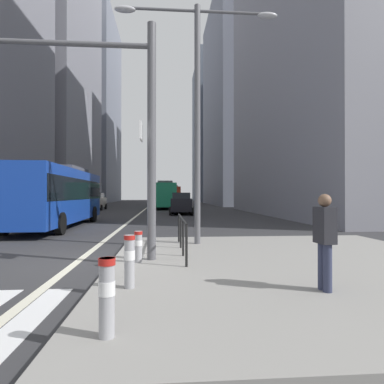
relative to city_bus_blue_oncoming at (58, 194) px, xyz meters
The scene contains 21 objects.
ground_plane 10.81m from the city_bus_blue_oncoming, 70.75° to the left, with size 160.00×160.00×0.00m, color #303033.
median_island 14.29m from the city_bus_blue_oncoming, 50.54° to the right, with size 9.00×10.00×0.15m, color gray.
lane_centre_line 20.44m from the city_bus_blue_oncoming, 80.07° to the left, with size 0.20×80.00×0.01m, color beige.
office_tower_left_mid 39.84m from the city_bus_blue_oncoming, 110.34° to the left, with size 13.21×22.48×38.10m, color gray.
office_tower_left_far 66.73m from the city_bus_blue_oncoming, 101.31° to the left, with size 13.08×23.93×43.68m, color slate.
office_tower_right_near 27.32m from the city_bus_blue_oncoming, 24.42° to the left, with size 12.24×25.69×34.58m, color gray.
office_tower_right_mid 47.52m from the city_bus_blue_oncoming, 62.73° to the left, with size 13.02×24.05×35.53m, color slate.
office_tower_right_far 72.51m from the city_bus_blue_oncoming, 73.14° to the left, with size 13.14×22.34×35.78m, color slate.
city_bus_blue_oncoming is the anchor object (origin of this frame).
city_bus_red_receding 24.97m from the city_bus_blue_oncoming, 76.49° to the left, with size 2.84×11.81×3.40m.
city_bus_red_distant 42.93m from the city_bus_blue_oncoming, 80.45° to the left, with size 2.90×11.32×3.40m.
car_oncoming_mid 20.68m from the city_bus_blue_oncoming, 95.76° to the left, with size 2.06×4.07×1.94m.
car_receding_near 15.45m from the city_bus_blue_oncoming, 61.02° to the left, with size 2.05×4.08×1.94m.
car_receding_far 13.27m from the city_bus_blue_oncoming, 56.79° to the left, with size 2.10×4.38×1.94m.
traffic_signal_gantry 11.14m from the city_bus_blue_oncoming, 71.57° to the right, with size 6.13×0.65×6.00m.
street_lamp_post 10.91m from the city_bus_blue_oncoming, 48.10° to the right, with size 5.50×0.32×8.00m.
bollard_front 15.85m from the city_bus_blue_oncoming, 71.00° to the right, with size 0.20×0.20×0.91m.
bollard_left 13.96m from the city_bus_blue_oncoming, 68.06° to the right, with size 0.20×0.20×0.93m.
bollard_right 11.92m from the city_bus_blue_oncoming, 64.08° to the right, with size 0.20×0.20×0.75m.
pedestrian_railing 11.23m from the city_bus_blue_oncoming, 55.66° to the right, with size 0.06×4.10×0.98m.
pedestrian_waiting 15.87m from the city_bus_blue_oncoming, 57.40° to the right, with size 0.27×0.40×1.65m.
Camera 1 is at (2.30, -8.95, 1.80)m, focal length 31.50 mm.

